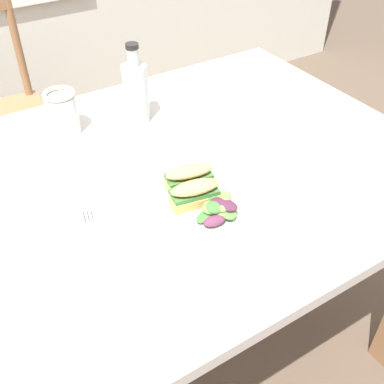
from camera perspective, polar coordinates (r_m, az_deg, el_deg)
dining_table at (r=1.17m, az=-4.51°, el=-2.51°), size 1.36×0.93×0.74m
plate_lunch at (r=1.00m, az=1.21°, el=-1.89°), size 0.27×0.27×0.01m
sandwich_half_front at (r=0.99m, az=0.38°, el=-0.10°), size 0.11×0.07×0.06m
sandwich_half_back at (r=1.03m, az=-0.31°, el=1.86°), size 0.11×0.07×0.06m
salad_mixed_greens at (r=0.97m, az=3.12°, el=-1.76°), size 0.12×0.12×0.03m
napkin_folded at (r=0.95m, az=-11.68°, el=-6.06°), size 0.14×0.25×0.00m
fork_on_napkin at (r=0.96m, az=-11.89°, el=-5.20°), size 0.06×0.18×0.00m
bottle_cold_brew at (r=1.27m, az=-6.80°, el=11.53°), size 0.07×0.07×0.22m
mason_jar_iced_tea at (r=1.27m, az=-15.39°, el=9.04°), size 0.08×0.08×0.12m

